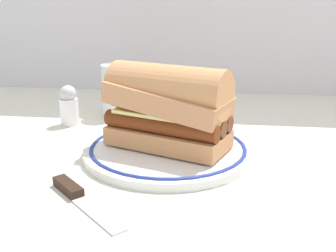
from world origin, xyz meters
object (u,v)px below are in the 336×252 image
drinking_glass (117,94)px  plate (168,150)px  salt_shaker (69,106)px  sausage_sandwich (168,106)px  butter_knife (80,198)px

drinking_glass → plate: bearing=-57.1°
plate → salt_shaker: size_ratio=3.43×
drinking_glass → salt_shaker: (-0.07, -0.07, -0.01)m
plate → sausage_sandwich: sausage_sandwich is taller
plate → drinking_glass: 0.23m
sausage_sandwich → butter_knife: bearing=-97.0°
drinking_glass → butter_knife: drinking_glass is taller
drinking_glass → butter_knife: (0.04, -0.35, -0.04)m
plate → salt_shaker: 0.23m
sausage_sandwich → drinking_glass: (-0.12, 0.19, -0.03)m
salt_shaker → sausage_sandwich: bearing=-32.3°
salt_shaker → drinking_glass: bearing=42.8°
sausage_sandwich → butter_knife: size_ratio=1.69×
sausage_sandwich → butter_knife: sausage_sandwich is taller
drinking_glass → salt_shaker: drinking_glass is taller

